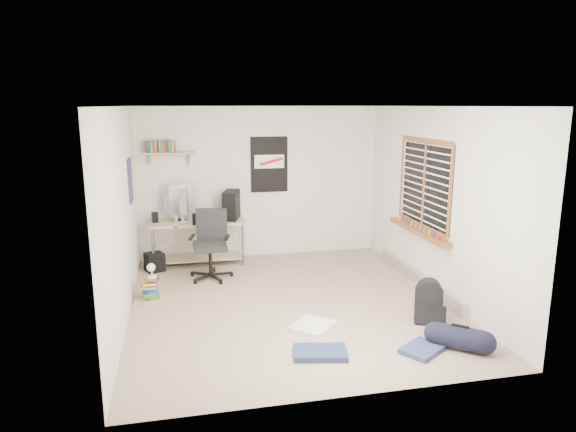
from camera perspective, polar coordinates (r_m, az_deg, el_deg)
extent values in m
cube|color=gray|center=(6.76, 0.13, -9.67)|extent=(4.00, 4.50, 0.01)
cube|color=white|center=(6.27, 0.14, 12.14)|extent=(4.00, 4.50, 0.01)
cube|color=silver|center=(8.58, -3.10, 3.73)|extent=(4.00, 0.01, 2.50)
cube|color=silver|center=(6.29, -18.02, 0.02)|extent=(0.01, 4.50, 2.50)
cube|color=silver|center=(7.09, 16.17, 1.47)|extent=(0.01, 4.50, 2.50)
cube|color=beige|center=(8.41, -9.97, -2.77)|extent=(1.51, 0.66, 0.69)
cube|color=#A3A2A8|center=(8.28, -12.35, 0.66)|extent=(0.39, 0.22, 0.42)
cube|color=#AFAEB3|center=(8.28, -11.68, 0.90)|extent=(0.44, 0.26, 0.48)
cube|color=black|center=(8.32, -6.32, 1.15)|extent=(0.34, 0.50, 0.48)
cube|color=black|center=(8.11, -13.25, -1.06)|extent=(0.38, 0.26, 0.02)
cube|color=black|center=(8.32, -14.57, -0.23)|extent=(0.11, 0.11, 0.18)
cube|color=black|center=(8.05, -10.24, -0.40)|extent=(0.10, 0.10, 0.19)
cube|color=black|center=(7.61, -8.68, -3.35)|extent=(0.80, 0.80, 1.02)
cube|color=tan|center=(8.30, -13.02, 6.84)|extent=(0.80, 0.22, 0.24)
cube|color=black|center=(8.54, -2.10, 5.74)|extent=(0.62, 0.03, 0.92)
cube|color=navy|center=(7.42, -17.12, 3.83)|extent=(0.02, 0.42, 0.60)
cube|color=brown|center=(7.30, 14.77, 3.43)|extent=(0.10, 1.50, 1.26)
cube|color=#B7B2A8|center=(7.62, 14.25, -6.72)|extent=(0.08, 2.50, 0.18)
cube|color=black|center=(6.35, 15.33, -9.62)|extent=(0.39, 0.35, 0.42)
cylinder|color=black|center=(5.80, 18.52, -12.61)|extent=(0.36, 0.36, 0.50)
cube|color=silver|center=(6.06, 2.77, -12.08)|extent=(0.61, 0.61, 0.04)
cube|color=#232F4F|center=(5.45, 3.62, -14.92)|extent=(0.60, 0.44, 0.06)
cube|color=navy|center=(5.69, 14.66, -14.15)|extent=(0.54, 0.50, 0.05)
cube|color=olive|center=(7.06, -14.95, -7.78)|extent=(0.51, 0.46, 0.28)
cube|color=silver|center=(6.96, -14.90, -6.05)|extent=(0.17, 0.22, 0.20)
cube|color=black|center=(8.21, -14.59, -4.98)|extent=(0.34, 0.34, 0.29)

